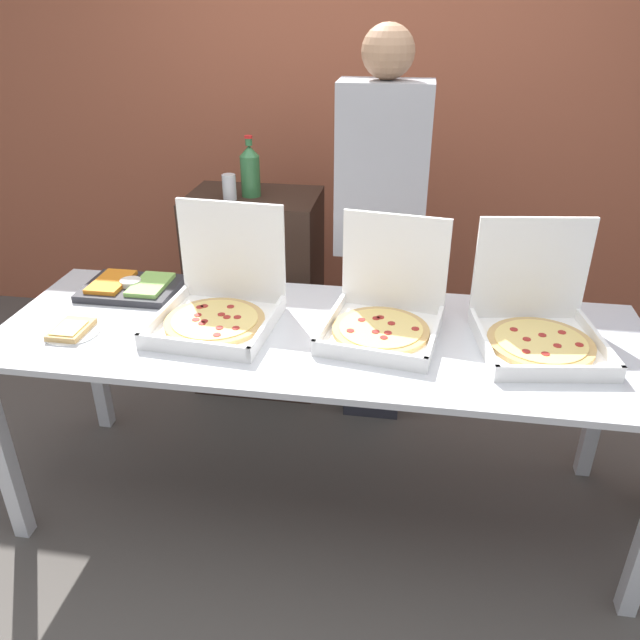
# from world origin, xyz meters

# --- Properties ---
(ground_plane) EXTENTS (16.00, 16.00, 0.00)m
(ground_plane) POSITION_xyz_m (0.00, 0.00, 0.00)
(ground_plane) COLOR #514C47
(brick_wall_behind) EXTENTS (10.00, 0.06, 2.80)m
(brick_wall_behind) POSITION_xyz_m (0.00, 1.70, 1.40)
(brick_wall_behind) COLOR #9E5138
(brick_wall_behind) RESTS_ON ground_plane
(buffet_table) EXTENTS (2.41, 0.83, 0.83)m
(buffet_table) POSITION_xyz_m (0.00, 0.00, 0.74)
(buffet_table) COLOR silver
(buffet_table) RESTS_ON ground_plane
(pizza_box_near_right) EXTENTS (0.46, 0.47, 0.42)m
(pizza_box_near_right) POSITION_xyz_m (-0.39, 0.02, 0.91)
(pizza_box_near_right) COLOR white
(pizza_box_near_right) RESTS_ON buffet_table
(pizza_box_far_right) EXTENTS (0.48, 0.49, 0.42)m
(pizza_box_far_right) POSITION_xyz_m (0.78, 0.04, 0.91)
(pizza_box_far_right) COLOR white
(pizza_box_far_right) RESTS_ON buffet_table
(pizza_box_far_left) EXTENTS (0.46, 0.47, 0.40)m
(pizza_box_far_left) POSITION_xyz_m (0.23, 0.04, 0.90)
(pizza_box_far_left) COLOR white
(pizza_box_far_left) RESTS_ON buffet_table
(paper_plate_front_center) EXTENTS (0.20, 0.20, 0.03)m
(paper_plate_front_center) POSITION_xyz_m (-0.91, -0.15, 0.84)
(paper_plate_front_center) COLOR white
(paper_plate_front_center) RESTS_ON buffet_table
(veggie_tray) EXTENTS (0.39, 0.29, 0.05)m
(veggie_tray) POSITION_xyz_m (-0.84, 0.23, 0.85)
(veggie_tray) COLOR #28282D
(veggie_tray) RESTS_ON buffet_table
(sideboard_podium) EXTENTS (0.65, 0.45, 1.06)m
(sideboard_podium) POSITION_xyz_m (-0.48, 0.92, 0.53)
(sideboard_podium) COLOR black
(sideboard_podium) RESTS_ON ground_plane
(soda_bottle) EXTENTS (0.09, 0.09, 0.29)m
(soda_bottle) POSITION_xyz_m (-0.48, 0.90, 1.19)
(soda_bottle) COLOR #2D6638
(soda_bottle) RESTS_ON sideboard_podium
(soda_can_silver) EXTENTS (0.07, 0.07, 0.12)m
(soda_can_silver) POSITION_xyz_m (-0.57, 0.82, 1.13)
(soda_can_silver) COLOR silver
(soda_can_silver) RESTS_ON sideboard_podium
(person_guest_cap) EXTENTS (0.40, 0.22, 1.85)m
(person_guest_cap) POSITION_xyz_m (0.16, 0.73, 0.98)
(person_guest_cap) COLOR #2D2D38
(person_guest_cap) RESTS_ON ground_plane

